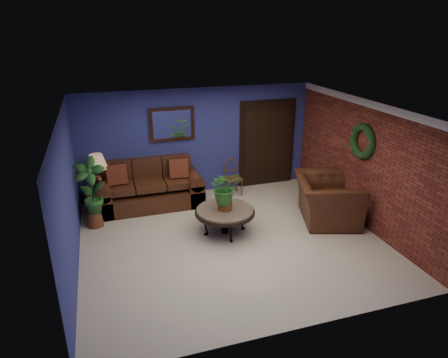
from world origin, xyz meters
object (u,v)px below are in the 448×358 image
object	(u,v)px
end_table	(100,194)
table_lamp	(97,167)
coffee_table	(225,212)
armchair	(327,199)
side_chair	(232,175)
sofa	(149,190)

from	to	relation	value
end_table	table_lamp	size ratio (longest dim) A/B	0.81
coffee_table	table_lamp	xyz separation A→B (m)	(-2.28, 1.71, 0.57)
table_lamp	end_table	bearing A→B (deg)	-56.31
armchair	coffee_table	bearing A→B (deg)	105.11
table_lamp	armchair	xyz separation A→B (m)	(4.45, -1.81, -0.56)
end_table	coffee_table	bearing A→B (deg)	-36.92
coffee_table	side_chair	world-z (taller)	side_chair
coffee_table	end_table	xyz separation A→B (m)	(-2.28, 1.71, -0.03)
sofa	coffee_table	bearing A→B (deg)	-54.90
sofa	armchair	world-z (taller)	sofa
sofa	coffee_table	distance (m)	2.14
table_lamp	coffee_table	bearing A→B (deg)	-36.92
sofa	table_lamp	size ratio (longest dim) A/B	3.17
coffee_table	table_lamp	world-z (taller)	table_lamp
side_chair	sofa	bearing A→B (deg)	176.22
side_chair	armchair	xyz separation A→B (m)	(1.43, -1.88, -0.03)
end_table	side_chair	distance (m)	3.02
sofa	coffee_table	xyz separation A→B (m)	(1.23, -1.75, 0.10)
end_table	table_lamp	distance (m)	0.60
coffee_table	armchair	bearing A→B (deg)	-2.73
end_table	side_chair	size ratio (longest dim) A/B	0.70
sofa	side_chair	xyz separation A→B (m)	(1.97, 0.03, 0.14)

